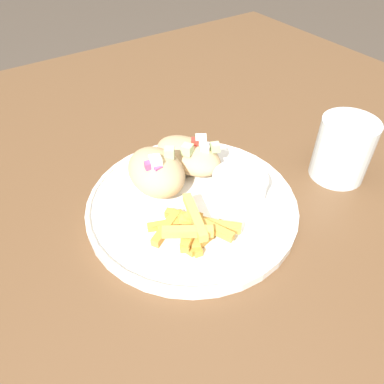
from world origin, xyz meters
name	(u,v)px	position (x,y,z in m)	size (l,w,h in m)	color
table	(209,247)	(0.00, 0.00, 0.64)	(1.40, 1.40, 0.70)	brown
plate	(192,204)	(-0.04, -0.01, 0.71)	(0.31, 0.31, 0.02)	white
pita_sandwich_near	(156,172)	(-0.09, -0.03, 0.75)	(0.11, 0.08, 0.07)	tan
pita_sandwich_far	(189,155)	(-0.11, 0.04, 0.74)	(0.14, 0.10, 0.06)	tan
fries_pile	(192,228)	(0.02, -0.04, 0.73)	(0.10, 0.11, 0.04)	gold
sauce_ramekin	(240,185)	(-0.01, 0.06, 0.74)	(0.08, 0.08, 0.04)	white
water_glass	(342,152)	(0.03, 0.24, 0.75)	(0.09, 0.09, 0.10)	silver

